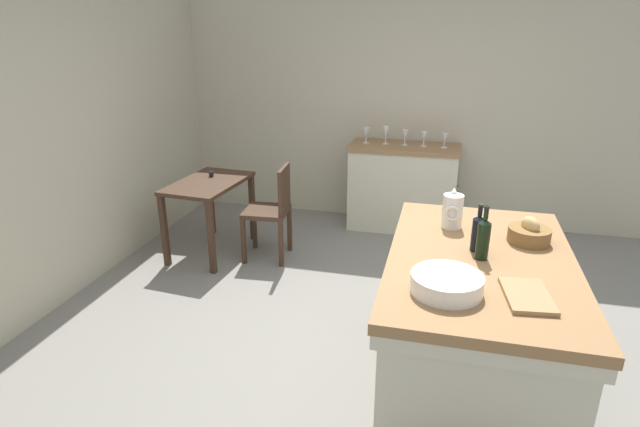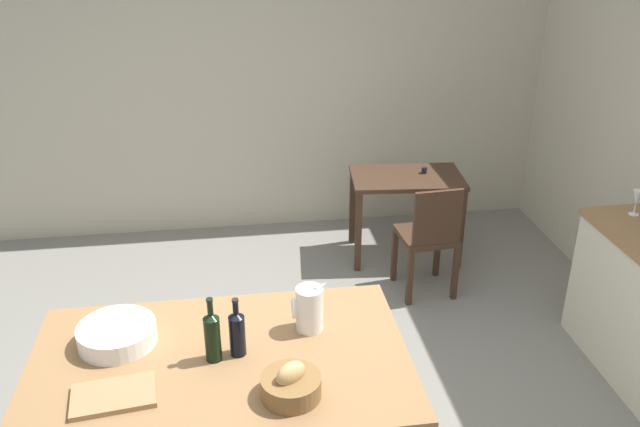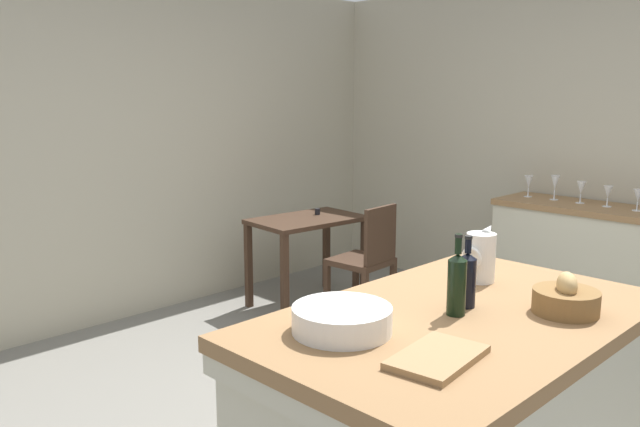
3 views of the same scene
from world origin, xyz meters
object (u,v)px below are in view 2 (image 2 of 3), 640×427
object	(u,v)px
bread_basket	(291,385)
wine_glass_far_right	(637,198)
wine_bottle_dark	(237,332)
wine_bottle_amber	(212,335)
wooden_chair	(429,236)
writing_desk	(406,189)
cutting_board	(114,396)
pitcher	(309,308)
wash_bowl	(117,334)

from	to	relation	value
bread_basket	wine_glass_far_right	size ratio (longest dim) A/B	1.48
wine_bottle_dark	wine_bottle_amber	xyz separation A→B (m)	(-0.11, -0.02, 0.01)
wooden_chair	wine_bottle_amber	xyz separation A→B (m)	(-1.55, -1.79, 0.54)
writing_desk	wine_glass_far_right	bearing A→B (deg)	-49.49
writing_desk	wine_bottle_dark	xyz separation A→B (m)	(-1.43, -2.40, 0.41)
writing_desk	cutting_board	distance (m)	3.28
cutting_board	wine_bottle_dark	world-z (taller)	wine_bottle_dark
bread_basket	writing_desk	bearing A→B (deg)	65.67
wine_bottle_amber	writing_desk	bearing A→B (deg)	57.59
writing_desk	wine_glass_far_right	xyz separation A→B (m)	(1.13, -1.33, 0.43)
bread_basket	wine_bottle_dark	distance (m)	0.38
writing_desk	cutting_board	size ratio (longest dim) A/B	2.81
pitcher	wine_bottle_amber	distance (m)	0.48
wash_bowl	bread_basket	world-z (taller)	bread_basket
pitcher	bread_basket	bearing A→B (deg)	-106.31
cutting_board	wine_bottle_amber	distance (m)	0.47
pitcher	wine_glass_far_right	size ratio (longest dim) A/B	1.56
wash_bowl	cutting_board	size ratio (longest dim) A/B	1.06
cutting_board	wine_bottle_amber	world-z (taller)	wine_bottle_amber
pitcher	wine_glass_far_right	bearing A→B (deg)	22.60
writing_desk	wooden_chair	bearing A→B (deg)	-88.55
wine_glass_far_right	wine_bottle_dark	bearing A→B (deg)	-157.31
pitcher	wine_bottle_dark	distance (m)	0.37
pitcher	wine_bottle_amber	world-z (taller)	wine_bottle_amber
wine_bottle_amber	wine_bottle_dark	bearing A→B (deg)	12.66
cutting_board	wash_bowl	bearing A→B (deg)	94.87
bread_basket	cutting_board	world-z (taller)	bread_basket
writing_desk	wine_bottle_amber	size ratio (longest dim) A/B	3.01
writing_desk	pitcher	world-z (taller)	pitcher
wine_bottle_dark	wine_bottle_amber	distance (m)	0.11
wooden_chair	pitcher	world-z (taller)	pitcher
pitcher	bread_basket	world-z (taller)	pitcher
writing_desk	wine_bottle_dark	world-z (taller)	wine_bottle_dark
cutting_board	wine_bottle_dark	bearing A→B (deg)	23.59
writing_desk	wooden_chair	distance (m)	0.64
wine_bottle_dark	wine_bottle_amber	world-z (taller)	wine_bottle_amber
cutting_board	wine_bottle_dark	xyz separation A→B (m)	(0.51, 0.22, 0.10)
writing_desk	wine_bottle_dark	distance (m)	2.82
writing_desk	wash_bowl	distance (m)	3.00
wash_bowl	bread_basket	bearing A→B (deg)	-32.03
wash_bowl	wine_bottle_dark	world-z (taller)	wine_bottle_dark
wash_bowl	wine_bottle_amber	xyz separation A→B (m)	(0.44, -0.18, 0.08)
wine_bottle_dark	wine_bottle_amber	bearing A→B (deg)	-167.34
wash_bowl	wine_bottle_dark	xyz separation A→B (m)	(0.54, -0.16, 0.07)
wooden_chair	wash_bowl	distance (m)	2.60
wash_bowl	wine_bottle_dark	bearing A→B (deg)	-16.25
pitcher	cutting_board	world-z (taller)	pitcher
pitcher	wine_bottle_amber	bearing A→B (deg)	-159.14
wooden_chair	bread_basket	world-z (taller)	bread_basket
wooden_chair	wine_bottle_dark	xyz separation A→B (m)	(-1.45, -1.77, 0.53)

